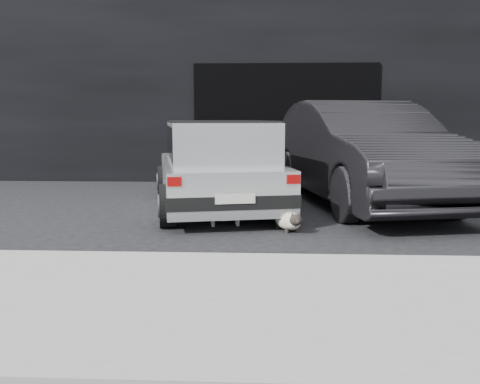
{
  "coord_description": "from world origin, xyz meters",
  "views": [
    {
      "loc": [
        0.54,
        -7.27,
        1.42
      ],
      "look_at": [
        0.25,
        -1.13,
        0.53
      ],
      "focal_mm": 38.0,
      "sensor_mm": 36.0,
      "label": 1
    }
  ],
  "objects_px": {
    "second_car": "(361,153)",
    "cat_siamese": "(289,221)",
    "silver_hatchback": "(217,161)",
    "cat_white": "(228,211)"
  },
  "relations": [
    {
      "from": "silver_hatchback",
      "to": "cat_white",
      "type": "xyz_separation_m",
      "value": [
        0.25,
        -1.21,
        -0.57
      ]
    },
    {
      "from": "second_car",
      "to": "cat_white",
      "type": "xyz_separation_m",
      "value": [
        -2.09,
        -1.84,
        -0.67
      ]
    },
    {
      "from": "cat_white",
      "to": "cat_siamese",
      "type": "bearing_deg",
      "value": 59.01
    },
    {
      "from": "silver_hatchback",
      "to": "second_car",
      "type": "distance_m",
      "value": 2.42
    },
    {
      "from": "cat_siamese",
      "to": "second_car",
      "type": "bearing_deg",
      "value": -138.68
    },
    {
      "from": "silver_hatchback",
      "to": "cat_white",
      "type": "bearing_deg",
      "value": -90.58
    },
    {
      "from": "second_car",
      "to": "cat_siamese",
      "type": "relative_size",
      "value": 6.57
    },
    {
      "from": "cat_siamese",
      "to": "cat_white",
      "type": "distance_m",
      "value": 0.86
    },
    {
      "from": "cat_white",
      "to": "silver_hatchback",
      "type": "bearing_deg",
      "value": -178.0
    },
    {
      "from": "second_car",
      "to": "cat_white",
      "type": "distance_m",
      "value": 2.86
    }
  ]
}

